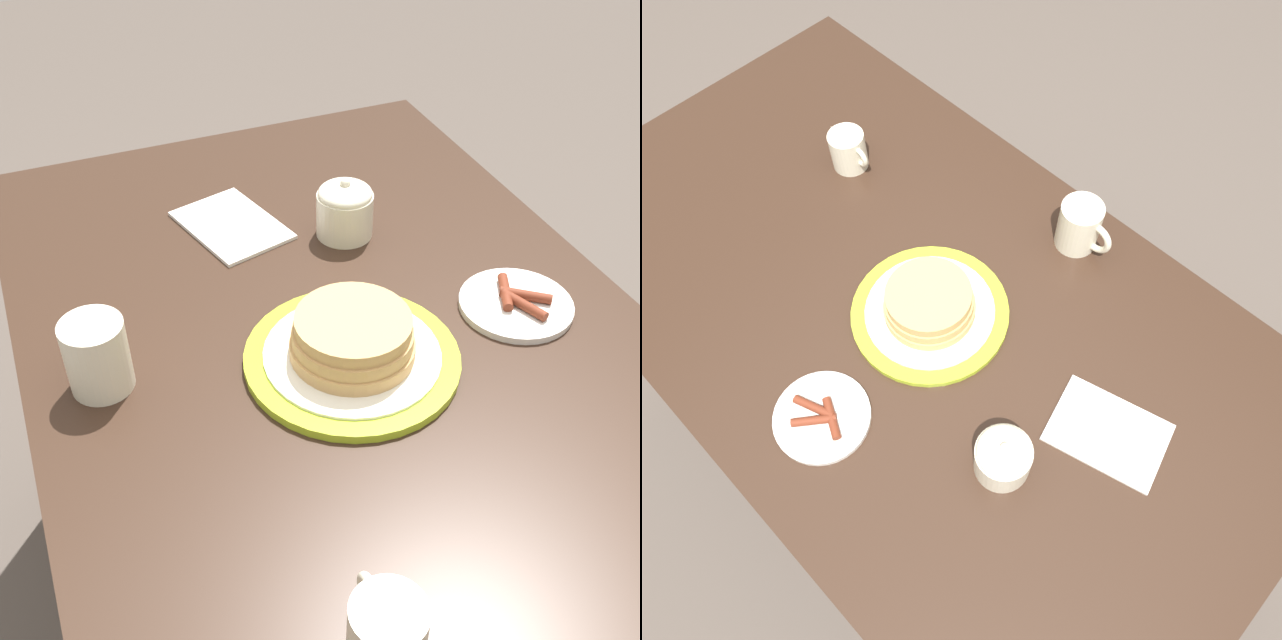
{
  "view_description": "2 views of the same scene",
  "coord_description": "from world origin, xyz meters",
  "views": [
    {
      "loc": [
        -0.62,
        0.33,
        1.43
      ],
      "look_at": [
        0.11,
        0.03,
        0.77
      ],
      "focal_mm": 45.0,
      "sensor_mm": 36.0,
      "label": 1
    },
    {
      "loc": [
        0.46,
        -0.33,
        1.68
      ],
      "look_at": [
        0.11,
        0.03,
        0.77
      ],
      "focal_mm": 35.0,
      "sensor_mm": 36.0,
      "label": 2
    }
  ],
  "objects": [
    {
      "name": "pancake_plate",
      "position": [
        0.05,
        0.01,
        0.76
      ],
      "size": [
        0.27,
        0.27,
        0.07
      ],
      "color": "#AAC628",
      "rests_on": "dining_table"
    },
    {
      "name": "sugar_bowl",
      "position": [
        0.32,
        -0.1,
        0.78
      ],
      "size": [
        0.09,
        0.09,
        0.1
      ],
      "color": "beige",
      "rests_on": "dining_table"
    },
    {
      "name": "coffee_mug",
      "position": [
        0.13,
        0.31,
        0.79
      ],
      "size": [
        0.11,
        0.08,
        0.1
      ],
      "color": "beige",
      "rests_on": "dining_table"
    },
    {
      "name": "creamer_pitcher",
      "position": [
        -0.32,
        0.14,
        0.78
      ],
      "size": [
        0.11,
        0.07,
        0.08
      ],
      "color": "beige",
      "rests_on": "dining_table"
    },
    {
      "name": "napkin",
      "position": [
        0.4,
        0.06,
        0.74
      ],
      "size": [
        0.2,
        0.17,
        0.01
      ],
      "color": "silver",
      "rests_on": "dining_table"
    },
    {
      "name": "side_plate_bacon",
      "position": [
        0.06,
        -0.24,
        0.74
      ],
      "size": [
        0.16,
        0.16,
        0.02
      ],
      "color": "silver",
      "rests_on": "dining_table"
    },
    {
      "name": "dining_table",
      "position": [
        0.0,
        0.0,
        0.62
      ],
      "size": [
        1.42,
        0.81,
        0.74
      ],
      "color": "#332116",
      "rests_on": "ground_plane"
    }
  ]
}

